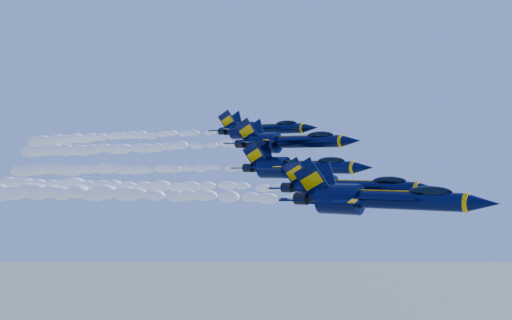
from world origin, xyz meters
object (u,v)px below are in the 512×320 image
Objects in this scene: jet_lead at (377,199)px; jet_third at (298,167)px; jet_fifth at (261,129)px; jet_fourth at (288,142)px; jet_second at (348,187)px.

jet_third is (-19.83, 19.44, 2.75)m from jet_lead.
jet_fifth is (-15.04, 13.56, 6.04)m from jet_third.
jet_lead is 0.93× the size of jet_fourth.
jet_fifth reaches higher than jet_third.
jet_second is 0.87× the size of jet_fourth.
jet_second is at bearing -43.31° from jet_third.
jet_fifth is at bearing 136.57° from jet_lead.
jet_fifth reaches higher than jet_second.
jet_second is at bearing 133.19° from jet_lead.
jet_fifth is (-34.87, 33.01, 8.79)m from jet_lead.
jet_second is 39.91m from jet_fifth.
jet_lead is 0.99× the size of jet_third.
jet_second is 26.92m from jet_fourth.
jet_fifth is at bearing 141.83° from jet_fourth.
jet_lead is at bearing -44.44° from jet_third.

